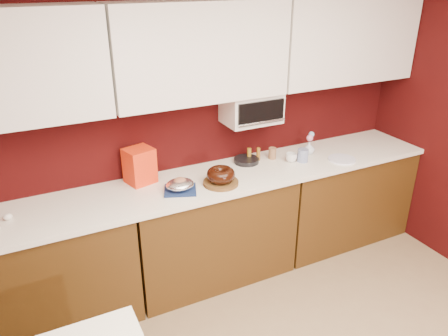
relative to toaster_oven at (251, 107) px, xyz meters
name	(u,v)px	position (x,y,z in m)	size (l,w,h in m)	color
wall_back	(193,125)	(-0.45, 0.15, -0.12)	(4.00, 0.02, 2.50)	#330707
base_cabinet_left	(38,276)	(-1.78, -0.17, -0.95)	(1.31, 0.58, 0.86)	#442A0D
base_cabinet_center	(211,230)	(-0.45, -0.17, -0.95)	(1.31, 0.58, 0.86)	#442A0D
base_cabinet_right	(338,196)	(0.88, -0.17, -0.95)	(1.31, 0.58, 0.86)	#442A0D
countertop	(210,181)	(-0.45, -0.17, -0.49)	(4.00, 0.62, 0.04)	white
upper_cabinet_center	(200,52)	(-0.45, -0.02, 0.48)	(1.31, 0.33, 0.70)	white
upper_cabinet_right	(345,40)	(0.88, -0.02, 0.48)	(1.31, 0.33, 0.70)	white
toaster_oven	(251,107)	(0.00, 0.00, 0.00)	(0.45, 0.30, 0.25)	white
toaster_oven_door	(261,113)	(0.00, -0.16, 0.00)	(0.40, 0.02, 0.18)	black
toaster_oven_handle	(262,122)	(0.00, -0.18, -0.07)	(0.02, 0.02, 0.42)	silver
cake_base	(221,183)	(-0.41, -0.28, -0.46)	(0.27, 0.27, 0.02)	brown
bundt_cake	(221,175)	(-0.41, -0.28, -0.39)	(0.22, 0.22, 0.09)	black
navy_towel	(180,190)	(-0.73, -0.25, -0.47)	(0.23, 0.20, 0.02)	navy
foil_ham_nest	(180,184)	(-0.73, -0.25, -0.42)	(0.21, 0.18, 0.08)	white
roasted_ham	(180,181)	(-0.73, -0.25, -0.40)	(0.10, 0.08, 0.06)	#A2654A
pandoro_box	(140,166)	(-0.95, 0.03, -0.34)	(0.20, 0.18, 0.27)	red
dark_pan	(246,160)	(-0.04, -0.01, -0.46)	(0.21, 0.21, 0.04)	black
coffee_mug	(291,157)	(0.31, -0.16, -0.43)	(0.08, 0.08, 0.09)	white
blue_jar	(303,155)	(0.40, -0.20, -0.42)	(0.09, 0.09, 0.11)	navy
flower_vase	(309,147)	(0.55, -0.09, -0.41)	(0.08, 0.08, 0.12)	silver
flower_pink	(310,138)	(0.55, -0.09, -0.33)	(0.06, 0.06, 0.06)	pink
flower_blue	(311,134)	(0.58, -0.07, -0.30)	(0.05, 0.05, 0.05)	#88B7D9
china_plate	(342,159)	(0.72, -0.33, -0.47)	(0.23, 0.23, 0.01)	white
amber_bottle	(249,154)	(0.01, 0.03, -0.42)	(0.04, 0.04, 0.11)	olive
paper_cup	(272,153)	(0.20, -0.04, -0.43)	(0.07, 0.07, 0.10)	brown
egg_right	(8,217)	(-1.88, -0.14, -0.45)	(0.06, 0.04, 0.04)	white
amber_bottle_tall	(258,154)	(0.07, -0.01, -0.42)	(0.03, 0.03, 0.11)	brown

